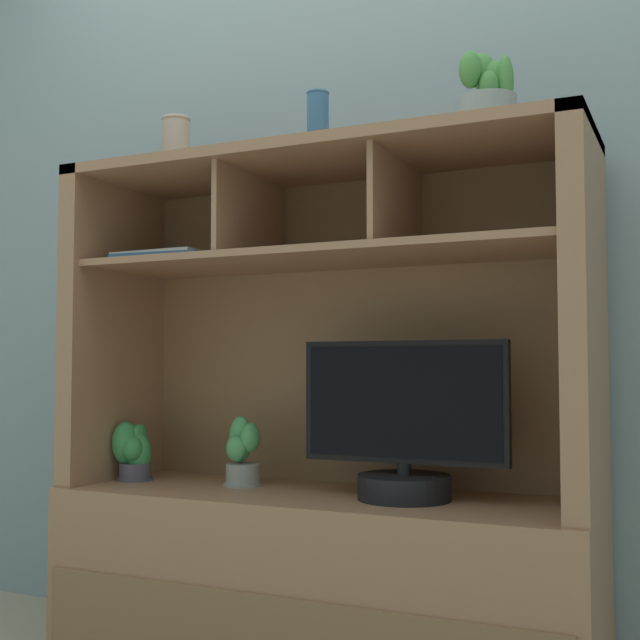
% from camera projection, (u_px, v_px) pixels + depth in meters
% --- Properties ---
extents(back_wall, '(6.00, 0.02, 2.80)m').
position_uv_depth(back_wall, '(358.00, 185.00, 2.53)').
color(back_wall, gray).
rests_on(back_wall, ground).
extents(media_console, '(1.47, 0.53, 1.43)m').
position_uv_depth(media_console, '(321.00, 513.00, 2.24)').
color(media_console, '#996F4D').
rests_on(media_console, ground).
extents(tv_monitor, '(0.55, 0.24, 0.41)m').
position_uv_depth(tv_monitor, '(404.00, 435.00, 2.12)').
color(tv_monitor, black).
rests_on(tv_monitor, media_console).
extents(potted_orchid, '(0.11, 0.11, 0.20)m').
position_uv_depth(potted_orchid, '(243.00, 456.00, 2.37)').
color(potted_orchid, gray).
rests_on(potted_orchid, media_console).
extents(potted_fern, '(0.12, 0.11, 0.18)m').
position_uv_depth(potted_fern, '(133.00, 452.00, 2.47)').
color(potted_fern, '#4C4955').
rests_on(potted_fern, media_console).
extents(magazine_stack_left, '(0.31, 0.31, 0.02)m').
position_uv_depth(magazine_stack_left, '(174.00, 259.00, 2.44)').
color(magazine_stack_left, '#2E577E').
rests_on(magazine_stack_left, media_console).
extents(potted_succulent, '(0.17, 0.17, 0.21)m').
position_uv_depth(potted_succulent, '(487.00, 98.00, 2.07)').
color(potted_succulent, '#8E9E92').
rests_on(potted_succulent, media_console).
extents(ceramic_vase, '(0.06, 0.06, 0.18)m').
position_uv_depth(ceramic_vase, '(318.00, 123.00, 2.28)').
color(ceramic_vase, '#376486').
rests_on(ceramic_vase, media_console).
extents(accent_vase, '(0.09, 0.09, 0.17)m').
position_uv_depth(accent_vase, '(176.00, 144.00, 2.48)').
color(accent_vase, tan).
rests_on(accent_vase, media_console).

